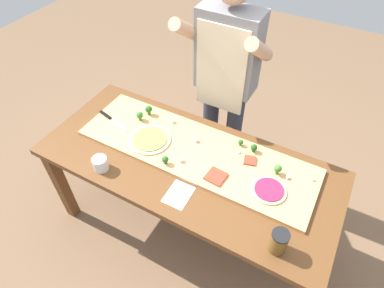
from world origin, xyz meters
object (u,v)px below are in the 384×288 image
Objects in this scene: cheese_crumble_a at (196,140)px; prep_table at (187,171)px; broccoli_floret_front_mid at (149,110)px; pizza_whole_pesto_green at (150,139)px; broccoli_floret_back_right at (254,148)px; cheese_crumble_d at (313,180)px; recipe_note at (179,195)px; pizza_whole_beet_magenta at (269,190)px; cheese_crumble_f at (181,160)px; cheese_crumble_b at (173,121)px; broccoli_floret_front_right at (278,169)px; cheese_crumble_c at (288,177)px; broccoli_floret_center_left at (165,160)px; chefs_knife at (110,118)px; pizza_slice_center at (216,176)px; broccoli_floret_center_right at (140,115)px; cheese_crumble_e at (239,152)px; broccoli_floret_back_mid at (241,142)px; cook_center at (226,75)px; flour_cup at (101,164)px; pizza_slice_far_left at (250,160)px; sauce_jar at (279,242)px.

prep_table is at bearing -81.42° from cheese_crumble_a.
broccoli_floret_front_mid is at bearing 169.52° from cheese_crumble_a.
broccoli_floret_back_right is at bearing 20.36° from pizza_whole_pesto_green.
cheese_crumble_d is 0.77m from recipe_note.
pizza_whole_beet_magenta is 0.53m from cheese_crumble_f.
cheese_crumble_a and cheese_crumble_b have the same top height.
broccoli_floret_front_right is 0.53m from cheese_crumble_a.
cheese_crumble_b is 0.35m from cheese_crumble_f.
cheese_crumble_c is at bearing 17.04° from cheese_crumble_f.
broccoli_floret_center_left is 1.02× the size of broccoli_floret_back_right.
chefs_knife is 1.22m from cheese_crumble_c.
broccoli_floret_front_right reaches higher than recipe_note.
broccoli_floret_back_right reaches higher than chefs_knife.
broccoli_floret_front_right is (0.94, -0.08, -0.00)m from broccoli_floret_front_mid.
broccoli_floret_center_right is at bearing 163.53° from pizza_slice_center.
chefs_knife is 1.62× the size of recipe_note.
cheese_crumble_c is 0.32m from cheese_crumble_e.
cheese_crumble_d is at bearing 1.11° from cheese_crumble_e.
broccoli_floret_center_left reaches higher than broccoli_floret_back_mid.
cheese_crumble_a reaches higher than pizza_whole_pesto_green.
broccoli_floret_front_mid reaches higher than broccoli_floret_center_right.
broccoli_floret_front_right reaches higher than pizza_slice_center.
cook_center is (0.20, 0.38, 0.21)m from cheese_crumble_b.
flour_cup is (-0.42, -0.30, 0.13)m from prep_table.
cheese_crumble_f is (-0.35, -0.29, -0.02)m from broccoli_floret_back_right.
prep_table is at bearing -43.93° from cheese_crumble_b.
broccoli_floret_back_right is at bearing 1.34° from cheese_crumble_b.
broccoli_floret_front_right is at bearing 42.14° from recipe_note.
pizza_whole_beet_magenta reaches higher than cheese_crumble_d.
pizza_slice_center is at bearing -68.65° from cook_center.
cheese_crumble_c is at bearing -157.24° from cheese_crumble_d.
pizza_slice_center is at bearing -94.42° from broccoli_floret_back_mid.
broccoli_floret_front_mid is 4.99× the size of cheese_crumble_e.
pizza_whole_pesto_green is 0.29m from cheese_crumble_a.
recipe_note is (-0.25, -0.49, -0.05)m from broccoli_floret_back_right.
broccoli_floret_center_left is 0.88× the size of broccoli_floret_center_right.
broccoli_floret_back_mid is 3.14× the size of cheese_crumble_d.
pizza_slice_far_left is 1.05× the size of broccoli_floret_front_right.
cheese_crumble_c is (1.22, 0.08, 0.00)m from chefs_knife.
pizza_whole_pesto_green is (-0.29, 0.02, 0.12)m from prep_table.
broccoli_floret_front_mid reaches higher than pizza_slice_center.
prep_table is 25.79× the size of pizza_slice_far_left.
sauce_jar is (0.40, -0.47, 0.04)m from cheese_crumble_e.
broccoli_floret_front_right is (0.51, 0.15, 0.16)m from prep_table.
cheese_crumble_b is (-0.22, 0.08, 0.00)m from cheese_crumble_a.
flour_cup is (0.03, -0.45, -0.02)m from broccoli_floret_center_right.
chefs_knife is 1.40× the size of pizza_whole_beet_magenta.
cheese_crumble_b reaches higher than pizza_slice_center.
broccoli_floret_center_right is 1.42× the size of broccoli_floret_back_mid.
sauce_jar reaches higher than cheese_crumble_d.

